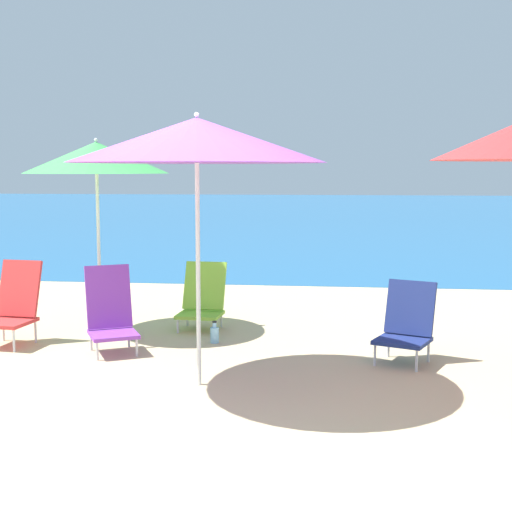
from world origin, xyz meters
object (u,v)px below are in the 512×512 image
(beach_chair_navy, at_px, (407,324))
(water_bottle, at_px, (215,334))
(beach_umbrella_green, at_px, (96,158))
(beach_chair_lime, at_px, (203,299))
(beach_chair_purple, at_px, (111,313))
(beach_umbrella_purple, at_px, (197,140))
(beach_chair_red, at_px, (14,304))

(beach_chair_navy, xyz_separation_m, water_bottle, (-1.89, 0.49, -0.27))
(water_bottle, bearing_deg, beach_umbrella_green, 161.82)
(beach_umbrella_green, bearing_deg, beach_chair_lime, 11.64)
(beach_chair_navy, height_order, beach_chair_lime, beach_chair_navy)
(beach_chair_lime, bearing_deg, beach_chair_purple, -118.81)
(water_bottle, bearing_deg, beach_umbrella_purple, -85.15)
(beach_chair_red, height_order, beach_chair_purple, beach_chair_red)
(beach_chair_navy, distance_m, beach_chair_lime, 2.44)
(beach_umbrella_purple, height_order, beach_chair_purple, beach_umbrella_purple)
(beach_chair_lime, distance_m, beach_chair_purple, 1.30)
(beach_umbrella_green, xyz_separation_m, water_bottle, (1.36, -0.45, -1.81))
(beach_chair_navy, height_order, water_bottle, beach_chair_navy)
(beach_chair_navy, distance_m, water_bottle, 1.97)
(beach_umbrella_purple, height_order, beach_chair_lime, beach_umbrella_purple)
(beach_umbrella_purple, distance_m, beach_umbrella_green, 2.40)
(water_bottle, bearing_deg, beach_chair_purple, -156.42)
(beach_chair_navy, bearing_deg, beach_umbrella_green, -173.30)
(beach_chair_red, height_order, water_bottle, beach_chair_red)
(beach_umbrella_green, bearing_deg, water_bottle, -18.18)
(beach_chair_lime, xyz_separation_m, beach_chair_red, (-1.77, -0.94, 0.08))
(beach_umbrella_purple, distance_m, beach_chair_red, 2.92)
(beach_chair_red, xyz_separation_m, beach_chair_purple, (1.06, -0.16, -0.03))
(beach_chair_navy, relative_size, beach_chair_lime, 1.01)
(beach_chair_red, bearing_deg, beach_chair_purple, -1.72)
(beach_chair_navy, bearing_deg, beach_chair_purple, -158.67)
(beach_umbrella_green, bearing_deg, beach_umbrella_purple, -51.67)
(beach_umbrella_green, relative_size, beach_chair_red, 2.51)
(beach_umbrella_purple, distance_m, beach_chair_purple, 2.20)
(beach_umbrella_purple, relative_size, beach_chair_lime, 3.05)
(beach_umbrella_green, relative_size, beach_chair_lime, 2.89)
(beach_chair_lime, height_order, beach_chair_red, beach_chair_red)
(beach_umbrella_purple, xyz_separation_m, water_bottle, (-0.12, 1.43, -1.91))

